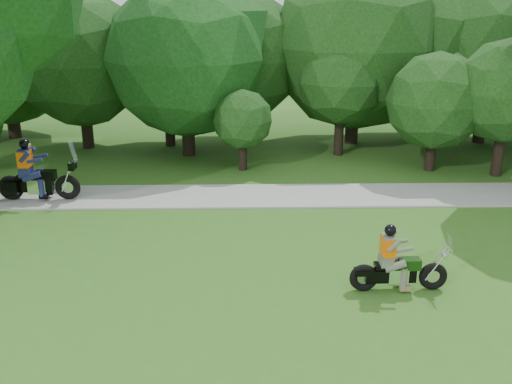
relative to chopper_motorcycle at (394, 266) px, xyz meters
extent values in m
plane|color=#3C621C|center=(-1.21, -1.88, -0.55)|extent=(100.00, 100.00, 0.00)
cube|color=gray|center=(-1.21, 6.12, -0.52)|extent=(60.00, 2.20, 0.06)
cylinder|color=black|center=(-6.26, 12.85, 0.27)|extent=(0.41, 0.41, 1.65)
sphere|color=#103613|center=(-6.26, 12.85, 2.48)|extent=(4.24, 4.24, 4.24)
cylinder|color=black|center=(3.56, 8.93, 0.14)|extent=(0.37, 0.37, 1.38)
sphere|color=#103613|center=(3.56, 8.93, 1.95)|extent=(3.46, 3.46, 3.46)
cylinder|color=black|center=(1.47, 13.13, 0.35)|extent=(0.55, 0.55, 1.80)
sphere|color=#103613|center=(1.47, 13.13, 3.51)|extent=(6.96, 6.96, 6.96)
cylinder|color=black|center=(5.70, 8.25, 0.35)|extent=(0.38, 0.38, 1.80)
sphere|color=#103613|center=(5.70, 8.25, 2.40)|extent=(3.55, 3.55, 3.55)
cylinder|color=black|center=(4.27, 13.90, 0.35)|extent=(0.50, 0.50, 1.80)
sphere|color=#103613|center=(4.27, 13.90, 3.21)|extent=(6.05, 6.05, 6.05)
cylinder|color=black|center=(0.60, 11.19, 0.35)|extent=(0.37, 0.37, 1.80)
sphere|color=#103613|center=(0.60, 11.19, 2.35)|extent=(3.40, 3.40, 3.40)
cylinder|color=black|center=(-3.36, 13.56, 0.35)|extent=(0.47, 0.47, 1.80)
sphere|color=#103613|center=(-3.36, 13.56, 3.00)|extent=(5.39, 5.39, 5.39)
cylinder|color=black|center=(-9.65, 12.56, 0.35)|extent=(0.46, 0.46, 1.80)
sphere|color=#103613|center=(-9.65, 12.56, 2.96)|extent=(5.28, 5.28, 5.28)
cylinder|color=black|center=(-5.34, 11.25, 0.35)|extent=(0.50, 0.50, 1.80)
sphere|color=#113E13|center=(-5.34, 11.25, 3.22)|extent=(6.08, 6.08, 6.08)
cylinder|color=black|center=(-3.19, 9.13, 0.02)|extent=(0.31, 0.31, 1.15)
sphere|color=#103613|center=(-3.19, 9.13, 1.30)|extent=(2.15, 2.15, 2.15)
cylinder|color=black|center=(7.03, 13.17, 0.35)|extent=(0.50, 0.50, 1.80)
sphere|color=#103613|center=(7.03, 13.17, 3.22)|extent=(6.06, 6.06, 6.06)
cylinder|color=black|center=(-13.41, 14.46, 0.35)|extent=(0.55, 0.55, 1.80)
sphere|color=#103613|center=(-13.41, 14.46, 3.51)|extent=(6.96, 6.96, 6.96)
torus|color=black|center=(-0.64, -0.01, -0.25)|extent=(0.61, 0.19, 0.61)
torus|color=black|center=(0.84, 0.02, -0.25)|extent=(0.61, 0.19, 0.61)
cube|color=black|center=(-0.08, 0.00, -0.20)|extent=(1.07, 0.23, 0.28)
cube|color=silver|center=(0.07, 0.00, -0.20)|extent=(0.43, 0.31, 0.35)
cube|color=black|center=(0.31, 0.01, 0.06)|extent=(0.46, 0.27, 0.23)
cube|color=black|center=(-0.19, 0.00, 0.02)|extent=(0.46, 0.29, 0.09)
cylinder|color=silver|center=(0.88, 0.02, 0.06)|extent=(0.47, 0.05, 0.72)
cylinder|color=silver|center=(1.09, 0.02, 0.43)|extent=(0.04, 0.56, 0.03)
cube|color=#505646|center=(-0.19, 0.00, 0.14)|extent=(0.27, 0.34, 0.21)
cube|color=#505646|center=(-0.18, 0.00, 0.46)|extent=(0.23, 0.37, 0.49)
cube|color=#FD6005|center=(-0.18, 0.00, 0.48)|extent=(0.26, 0.41, 0.38)
sphere|color=black|center=(-0.15, 0.00, 0.83)|extent=(0.24, 0.24, 0.24)
torus|color=black|center=(-10.25, 5.85, -0.11)|extent=(0.77, 0.22, 0.77)
torus|color=black|center=(-8.54, 5.85, -0.11)|extent=(0.77, 0.22, 0.77)
cube|color=black|center=(-9.60, 5.85, -0.05)|extent=(1.23, 0.27, 0.35)
cube|color=silver|center=(-9.43, 5.85, -0.05)|extent=(0.53, 0.38, 0.44)
cube|color=black|center=(-9.15, 5.85, 0.28)|extent=(0.58, 0.33, 0.29)
cube|color=black|center=(-9.74, 5.85, 0.24)|extent=(0.58, 0.36, 0.11)
cylinder|color=silver|center=(-8.49, 5.85, 0.28)|extent=(0.44, 0.05, 0.99)
cylinder|color=silver|center=(-8.31, 5.85, 0.75)|extent=(0.04, 0.71, 0.04)
cube|color=black|center=(-10.19, 5.60, -0.05)|extent=(0.46, 0.13, 0.38)
cube|color=black|center=(-10.19, 6.09, -0.05)|extent=(0.46, 0.13, 0.38)
cube|color=navy|center=(-9.74, 5.85, 0.39)|extent=(0.33, 0.42, 0.27)
cube|color=navy|center=(-9.71, 5.85, 0.79)|extent=(0.29, 0.47, 0.62)
cube|color=#FD6005|center=(-9.71, 5.85, 0.81)|extent=(0.32, 0.51, 0.49)
sphere|color=black|center=(-9.68, 5.85, 1.25)|extent=(0.31, 0.31, 0.31)
camera|label=1|loc=(-3.15, -10.77, 5.32)|focal=40.00mm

